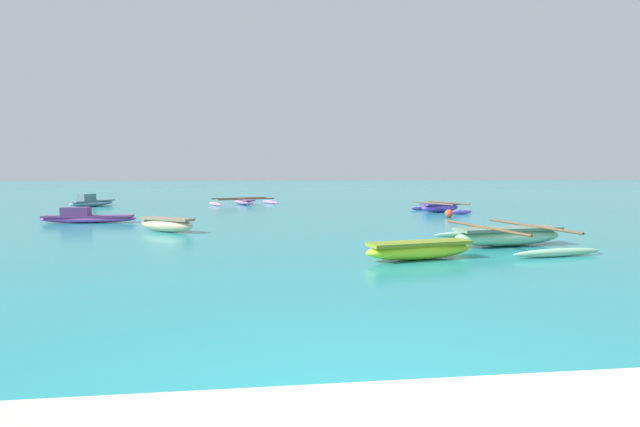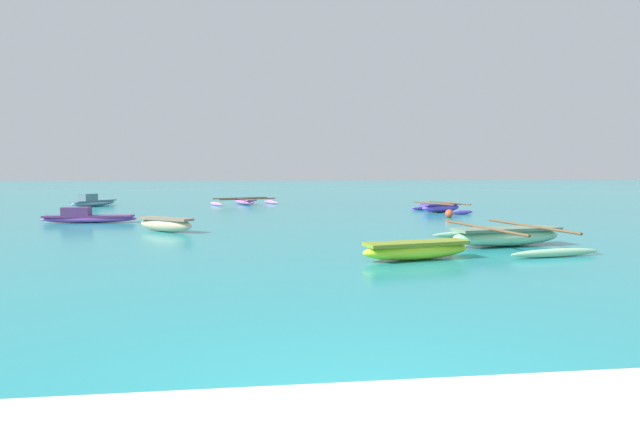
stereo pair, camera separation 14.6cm
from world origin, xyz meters
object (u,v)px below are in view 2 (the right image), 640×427
object	(u,v)px
moored_boat_0	(506,236)
moored_boat_4	(87,217)
mooring_buoy_0	(449,214)
moored_boat_5	(416,249)
moored_boat_2	(244,202)
moored_boat_6	(93,202)
moored_boat_1	(441,207)
moored_boat_3	(166,224)

from	to	relation	value
moored_boat_0	moored_boat_4	distance (m)	15.53
mooring_buoy_0	moored_boat_4	bearing A→B (deg)	-177.96
moored_boat_4	moored_boat_5	size ratio (longest dim) A/B	1.35
moored_boat_5	moored_boat_2	bearing A→B (deg)	90.80
moored_boat_4	mooring_buoy_0	world-z (taller)	moored_boat_4
moored_boat_2	moored_boat_5	bearing A→B (deg)	-10.77
moored_boat_0	moored_boat_2	xyz separation A→B (m)	(-7.64, 18.45, -0.07)
moored_boat_0	mooring_buoy_0	bearing A→B (deg)	70.04
moored_boat_4	moored_boat_6	size ratio (longest dim) A/B	1.23
moored_boat_1	moored_boat_3	xyz separation A→B (m)	(-12.08, -6.95, 0.03)
moored_boat_2	moored_boat_4	world-z (taller)	moored_boat_4
moored_boat_2	moored_boat_5	distance (m)	20.73
moored_boat_1	moored_boat_5	xyz separation A→B (m)	(-5.39, -13.10, -0.00)
moored_boat_0	moored_boat_5	world-z (taller)	moored_boat_0
moored_boat_0	moored_boat_5	bearing A→B (deg)	-158.92
moored_boat_3	moored_boat_6	size ratio (longest dim) A/B	0.71
moored_boat_4	moored_boat_6	distance (m)	10.45
moored_boat_2	moored_boat_4	bearing A→B (deg)	-52.09
moored_boat_6	moored_boat_1	bearing A→B (deg)	-78.26
moored_boat_1	moored_boat_3	distance (m)	13.93
moored_boat_0	moored_boat_6	world-z (taller)	moored_boat_6
moored_boat_0	mooring_buoy_0	size ratio (longest dim) A/B	11.78
moored_boat_1	moored_boat_5	distance (m)	14.16
moored_boat_3	mooring_buoy_0	world-z (taller)	moored_boat_3
moored_boat_4	mooring_buoy_0	size ratio (longest dim) A/B	10.30
moored_boat_1	mooring_buoy_0	bearing A→B (deg)	-124.31
moored_boat_3	moored_boat_5	bearing A→B (deg)	-7.97
moored_boat_1	moored_boat_3	size ratio (longest dim) A/B	1.62
moored_boat_2	moored_boat_5	size ratio (longest dim) A/B	1.59
moored_boat_1	moored_boat_4	world-z (taller)	moored_boat_4
moored_boat_1	moored_boat_2	size ratio (longest dim) A/B	0.80
moored_boat_1	mooring_buoy_0	world-z (taller)	moored_boat_1
moored_boat_4	moored_boat_6	world-z (taller)	moored_boat_6
moored_boat_5	moored_boat_6	size ratio (longest dim) A/B	0.91
moored_boat_0	moored_boat_4	size ratio (longest dim) A/B	1.14
moored_boat_6	moored_boat_5	bearing A→B (deg)	-114.84
mooring_buoy_0	moored_boat_6	bearing A→B (deg)	152.28
moored_boat_2	moored_boat_3	bearing A→B (deg)	-32.04
moored_boat_3	mooring_buoy_0	bearing A→B (deg)	53.92
moored_boat_0	moored_boat_2	bearing A→B (deg)	103.55
moored_boat_2	moored_boat_3	xyz separation A→B (m)	(-2.10, -14.06, 0.08)
moored_boat_1	moored_boat_3	bearing A→B (deg)	-170.90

